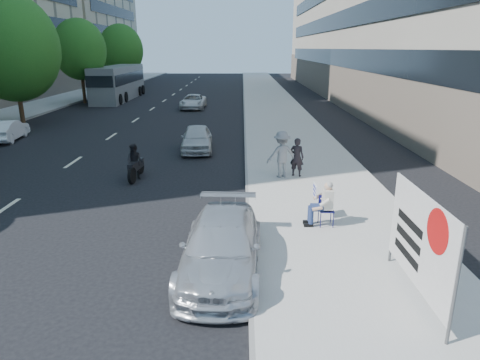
{
  "coord_description": "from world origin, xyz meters",
  "views": [
    {
      "loc": [
        1.27,
        -10.97,
        5.02
      ],
      "look_at": [
        1.21,
        1.1,
        1.29
      ],
      "focal_mm": 32.0,
      "sensor_mm": 36.0,
      "label": 1
    }
  ],
  "objects_px": {
    "pedestrian_woman": "(297,157)",
    "protest_banner": "(420,240)",
    "white_sedan_far": "(193,102)",
    "motorcycle": "(135,163)",
    "white_sedan_near": "(197,138)",
    "white_sedan_mid": "(7,130)",
    "bus": "(119,83)",
    "seated_protester": "(323,201)",
    "parked_sedan": "(222,246)",
    "jogger": "(282,154)"
  },
  "relations": [
    {
      "from": "white_sedan_mid",
      "to": "white_sedan_far",
      "type": "relative_size",
      "value": 0.82
    },
    {
      "from": "white_sedan_mid",
      "to": "bus",
      "type": "height_order",
      "value": "bus"
    },
    {
      "from": "white_sedan_near",
      "to": "white_sedan_far",
      "type": "xyz_separation_m",
      "value": [
        -1.92,
        15.9,
        -0.04
      ]
    },
    {
      "from": "seated_protester",
      "to": "white_sedan_mid",
      "type": "height_order",
      "value": "seated_protester"
    },
    {
      "from": "white_sedan_near",
      "to": "white_sedan_far",
      "type": "bearing_deg",
      "value": 93.16
    },
    {
      "from": "pedestrian_woman",
      "to": "white_sedan_near",
      "type": "height_order",
      "value": "pedestrian_woman"
    },
    {
      "from": "white_sedan_far",
      "to": "white_sedan_mid",
      "type": "bearing_deg",
      "value": -123.09
    },
    {
      "from": "motorcycle",
      "to": "bus",
      "type": "distance_m",
      "value": 29.02
    },
    {
      "from": "jogger",
      "to": "white_sedan_mid",
      "type": "relative_size",
      "value": 0.52
    },
    {
      "from": "pedestrian_woman",
      "to": "motorcycle",
      "type": "relative_size",
      "value": 0.75
    },
    {
      "from": "seated_protester",
      "to": "pedestrian_woman",
      "type": "bearing_deg",
      "value": 91.48
    },
    {
      "from": "pedestrian_woman",
      "to": "parked_sedan",
      "type": "relative_size",
      "value": 0.35
    },
    {
      "from": "jogger",
      "to": "white_sedan_mid",
      "type": "bearing_deg",
      "value": -43.61
    },
    {
      "from": "jogger",
      "to": "pedestrian_woman",
      "type": "distance_m",
      "value": 0.65
    },
    {
      "from": "pedestrian_woman",
      "to": "white_sedan_far",
      "type": "xyz_separation_m",
      "value": [
        -6.38,
        20.9,
        -0.32
      ]
    },
    {
      "from": "parked_sedan",
      "to": "white_sedan_far",
      "type": "distance_m",
      "value": 28.51
    },
    {
      "from": "pedestrian_woman",
      "to": "bus",
      "type": "relative_size",
      "value": 0.13
    },
    {
      "from": "white_sedan_far",
      "to": "jogger",
      "type": "bearing_deg",
      "value": -73.71
    },
    {
      "from": "white_sedan_mid",
      "to": "seated_protester",
      "type": "bearing_deg",
      "value": 134.01
    },
    {
      "from": "white_sedan_mid",
      "to": "parked_sedan",
      "type": "bearing_deg",
      "value": 123.4
    },
    {
      "from": "white_sedan_far",
      "to": "motorcycle",
      "type": "xyz_separation_m",
      "value": [
        -0.03,
        -20.85,
        0.04
      ]
    },
    {
      "from": "seated_protester",
      "to": "parked_sedan",
      "type": "bearing_deg",
      "value": -138.71
    },
    {
      "from": "pedestrian_woman",
      "to": "protest_banner",
      "type": "height_order",
      "value": "protest_banner"
    },
    {
      "from": "white_sedan_far",
      "to": "bus",
      "type": "bearing_deg",
      "value": 141.03
    },
    {
      "from": "white_sedan_far",
      "to": "bus",
      "type": "relative_size",
      "value": 0.36
    },
    {
      "from": "protest_banner",
      "to": "motorcycle",
      "type": "relative_size",
      "value": 1.49
    },
    {
      "from": "motorcycle",
      "to": "seated_protester",
      "type": "bearing_deg",
      "value": -30.57
    },
    {
      "from": "white_sedan_near",
      "to": "white_sedan_mid",
      "type": "distance_m",
      "value": 11.26
    },
    {
      "from": "parked_sedan",
      "to": "white_sedan_far",
      "type": "relative_size",
      "value": 1.03
    },
    {
      "from": "protest_banner",
      "to": "parked_sedan",
      "type": "xyz_separation_m",
      "value": [
        -3.98,
        1.27,
        -0.76
      ]
    },
    {
      "from": "pedestrian_woman",
      "to": "motorcycle",
      "type": "height_order",
      "value": "pedestrian_woman"
    },
    {
      "from": "bus",
      "to": "white_sedan_far",
      "type": "bearing_deg",
      "value": -40.51
    },
    {
      "from": "seated_protester",
      "to": "parked_sedan",
      "type": "xyz_separation_m",
      "value": [
        -2.76,
        -2.42,
        -0.23
      ]
    },
    {
      "from": "white_sedan_mid",
      "to": "white_sedan_far",
      "type": "height_order",
      "value": "white_sedan_far"
    },
    {
      "from": "white_sedan_near",
      "to": "white_sedan_mid",
      "type": "bearing_deg",
      "value": 163.45
    },
    {
      "from": "parked_sedan",
      "to": "motorcycle",
      "type": "relative_size",
      "value": 2.16
    },
    {
      "from": "parked_sedan",
      "to": "white_sedan_mid",
      "type": "height_order",
      "value": "parked_sedan"
    },
    {
      "from": "seated_protester",
      "to": "white_sedan_mid",
      "type": "bearing_deg",
      "value": 141.37
    },
    {
      "from": "white_sedan_mid",
      "to": "bus",
      "type": "distance_m",
      "value": 20.39
    },
    {
      "from": "motorcycle",
      "to": "white_sedan_far",
      "type": "bearing_deg",
      "value": 96.71
    },
    {
      "from": "jogger",
      "to": "bus",
      "type": "bearing_deg",
      "value": -79.68
    },
    {
      "from": "bus",
      "to": "seated_protester",
      "type": "bearing_deg",
      "value": -66.26
    },
    {
      "from": "protest_banner",
      "to": "motorcycle",
      "type": "bearing_deg",
      "value": 131.78
    },
    {
      "from": "motorcycle",
      "to": "bus",
      "type": "relative_size",
      "value": 0.17
    },
    {
      "from": "jogger",
      "to": "seated_protester",
      "type": "bearing_deg",
      "value": 82.46
    },
    {
      "from": "jogger",
      "to": "protest_banner",
      "type": "height_order",
      "value": "protest_banner"
    },
    {
      "from": "parked_sedan",
      "to": "white_sedan_far",
      "type": "bearing_deg",
      "value": 100.21
    },
    {
      "from": "parked_sedan",
      "to": "white_sedan_near",
      "type": "xyz_separation_m",
      "value": [
        -1.83,
        12.36,
        0.0
      ]
    },
    {
      "from": "seated_protester",
      "to": "jogger",
      "type": "xyz_separation_m",
      "value": [
        -0.74,
        4.8,
        0.19
      ]
    },
    {
      "from": "seated_protester",
      "to": "motorcycle",
      "type": "bearing_deg",
      "value": 142.64
    }
  ]
}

